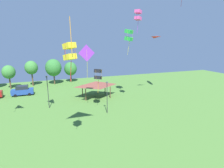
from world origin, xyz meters
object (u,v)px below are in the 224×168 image
object	(u,v)px
park_pavilion	(96,84)
treeline_tree_4	(71,69)
kite_flying_3	(87,54)
treeline_tree_3	(53,68)
kite_flying_8	(70,51)
kite_flying_5	(154,41)
treeline_tree_1	(9,72)
treeline_tree_2	(31,68)
kite_flying_9	(98,74)
parked_car_second_from_left	(22,91)
kite_flying_6	(129,35)
light_post_1	(48,90)
kite_flying_10	(68,4)
kite_flying_0	(138,15)
light_post_0	(107,95)

from	to	relation	value
park_pavilion	treeline_tree_4	xyz separation A→B (m)	(-3.39, 17.45, 1.03)
kite_flying_3	treeline_tree_3	xyz separation A→B (m)	(-4.97, 23.55, -5.21)
kite_flying_8	kite_flying_5	bearing A→B (deg)	40.71
treeline_tree_1	treeline_tree_2	distance (m)	5.58
kite_flying_9	parked_car_second_from_left	bearing A→B (deg)	135.19
kite_flying_6	kite_flying_8	size ratio (longest dim) A/B	1.40
kite_flying_8	light_post_1	distance (m)	17.73
kite_flying_8	light_post_1	bearing A→B (deg)	99.22
kite_flying_9	treeline_tree_1	bearing A→B (deg)	129.46
kite_flying_10	light_post_1	bearing A→B (deg)	100.13
kite_flying_0	treeline_tree_3	world-z (taller)	kite_flying_0
kite_flying_0	kite_flying_10	distance (m)	16.17
kite_flying_8	treeline_tree_1	distance (m)	36.86
light_post_1	treeline_tree_4	size ratio (longest dim) A/B	0.98
treeline_tree_1	light_post_0	bearing A→B (deg)	-52.16
kite_flying_9	kite_flying_10	bearing A→B (deg)	-117.05
kite_flying_10	kite_flying_5	bearing A→B (deg)	39.89
treeline_tree_3	kite_flying_0	bearing A→B (deg)	-61.14
kite_flying_5	treeline_tree_3	bearing A→B (deg)	141.02
kite_flying_8	parked_car_second_from_left	world-z (taller)	kite_flying_8
kite_flying_8	treeline_tree_4	size ratio (longest dim) A/B	0.61
kite_flying_3	treeline_tree_2	xyz separation A→B (m)	(-10.79, 23.56, -4.94)
kite_flying_5	kite_flying_10	bearing A→B (deg)	-140.11
treeline_tree_1	treeline_tree_3	size ratio (longest dim) A/B	0.85
kite_flying_8	treeline_tree_3	xyz separation A→B (m)	(-0.88, 35.49, -6.26)
light_post_1	light_post_0	bearing A→B (deg)	-32.50
treeline_tree_3	treeline_tree_2	bearing A→B (deg)	179.93
kite_flying_10	treeline_tree_2	bearing A→B (deg)	101.11
light_post_0	treeline_tree_4	distance (m)	27.30
light_post_0	treeline_tree_2	bearing A→B (deg)	117.84
kite_flying_3	treeline_tree_3	world-z (taller)	kite_flying_3
park_pavilion	kite_flying_3	bearing A→B (deg)	-114.35
kite_flying_6	kite_flying_8	distance (m)	21.97
kite_flying_5	kite_flying_6	world-z (taller)	kite_flying_6
kite_flying_3	park_pavilion	world-z (taller)	kite_flying_3
kite_flying_6	kite_flying_8	world-z (taller)	kite_flying_6
kite_flying_10	parked_car_second_from_left	size ratio (longest dim) A/B	0.98
kite_flying_3	kite_flying_6	bearing A→B (deg)	25.88
treeline_tree_1	park_pavilion	bearing A→B (deg)	-37.03
light_post_1	treeline_tree_1	size ratio (longest dim) A/B	0.98
kite_flying_9	treeline_tree_2	bearing A→B (deg)	118.64
kite_flying_0	kite_flying_9	bearing A→B (deg)	167.36
kite_flying_9	treeline_tree_4	world-z (taller)	kite_flying_9
kite_flying_5	parked_car_second_from_left	distance (m)	32.26
kite_flying_10	treeline_tree_3	distance (m)	36.46
kite_flying_6	parked_car_second_from_left	size ratio (longest dim) A/B	1.13
park_pavilion	kite_flying_9	bearing A→B (deg)	-101.24
light_post_0	treeline_tree_1	xyz separation A→B (m)	(-18.98, 24.43, 1.23)
park_pavilion	treeline_tree_2	world-z (taller)	treeline_tree_2
kite_flying_8	kite_flying_9	size ratio (longest dim) A/B	0.86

